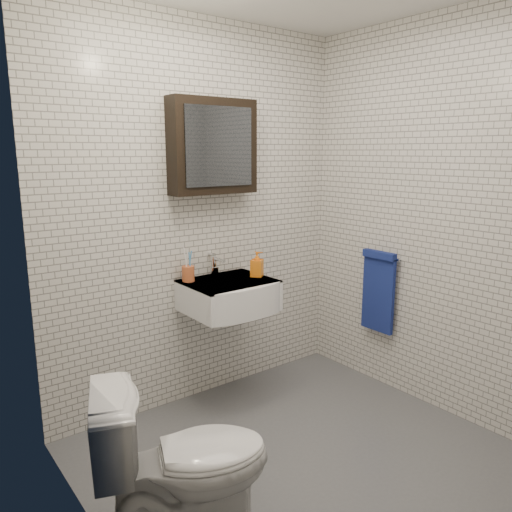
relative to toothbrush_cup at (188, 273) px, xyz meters
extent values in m
cube|color=#52555B|center=(0.16, -0.92, -0.90)|extent=(2.20, 2.00, 0.01)
cube|color=silver|center=(0.16, 0.08, 0.34)|extent=(2.20, 0.02, 2.50)
cube|color=silver|center=(0.16, -1.92, 0.34)|extent=(2.20, 0.02, 2.50)
cube|color=silver|center=(-0.94, -0.92, 0.34)|extent=(0.02, 2.00, 2.50)
cube|color=silver|center=(1.26, -0.92, 0.34)|extent=(0.02, 2.00, 2.50)
cube|color=white|center=(0.21, -0.14, -0.16)|extent=(0.55, 0.45, 0.20)
cylinder|color=silver|center=(0.21, -0.12, -0.07)|extent=(0.31, 0.31, 0.02)
cylinder|color=silver|center=(0.21, -0.12, -0.06)|extent=(0.04, 0.04, 0.01)
cube|color=white|center=(0.21, -0.14, -0.06)|extent=(0.55, 0.45, 0.01)
cylinder|color=silver|center=(0.21, 0.02, -0.03)|extent=(0.06, 0.06, 0.06)
cylinder|color=silver|center=(0.21, 0.02, 0.03)|extent=(0.03, 0.03, 0.08)
cylinder|color=silver|center=(0.21, -0.04, 0.06)|extent=(0.02, 0.12, 0.02)
cube|color=silver|center=(0.21, 0.05, 0.09)|extent=(0.02, 0.09, 0.01)
cube|color=black|center=(0.21, 0.01, 0.79)|extent=(0.60, 0.14, 0.60)
cube|color=#3F444C|center=(0.21, -0.06, 0.79)|extent=(0.49, 0.01, 0.49)
cylinder|color=silver|center=(1.22, -0.57, 0.04)|extent=(0.02, 0.30, 0.02)
cylinder|color=silver|center=(1.24, -0.44, 0.04)|extent=(0.04, 0.02, 0.02)
cylinder|color=silver|center=(1.24, -0.70, 0.04)|extent=(0.04, 0.02, 0.02)
cube|color=navy|center=(1.21, -0.57, -0.23)|extent=(0.03, 0.26, 0.54)
cube|color=navy|center=(1.20, -0.57, 0.06)|extent=(0.05, 0.26, 0.05)
cylinder|color=#C15B30|center=(0.00, 0.00, -0.01)|extent=(0.08, 0.08, 0.10)
cylinder|color=white|center=(-0.02, -0.01, 0.06)|extent=(0.02, 0.03, 0.19)
cylinder|color=#4393D6|center=(0.01, -0.01, 0.05)|extent=(0.01, 0.02, 0.17)
cylinder|color=white|center=(-0.01, 0.01, 0.06)|extent=(0.02, 0.04, 0.20)
cylinder|color=#4393D6|center=(0.02, 0.01, 0.05)|extent=(0.02, 0.04, 0.18)
imported|color=orange|center=(0.43, -0.17, 0.03)|extent=(0.11, 0.11, 0.17)
imported|color=white|center=(-0.64, -1.04, -0.53)|extent=(0.83, 0.65, 0.74)
camera|label=1|loc=(-1.55, -2.73, 0.77)|focal=35.00mm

